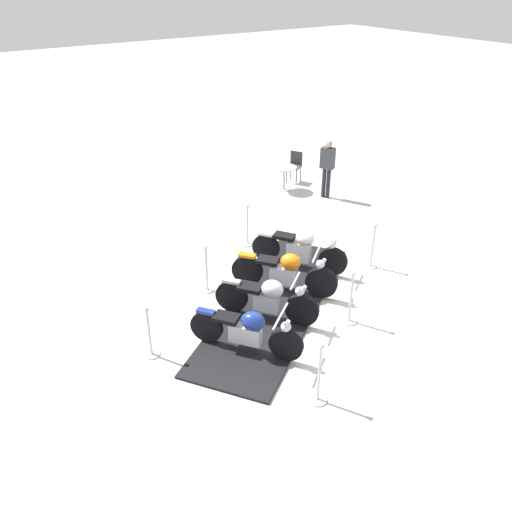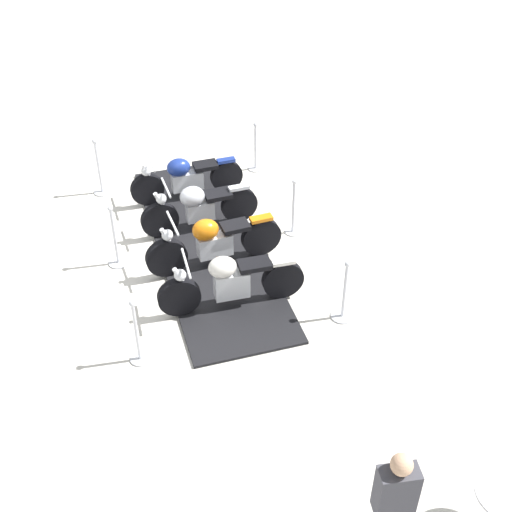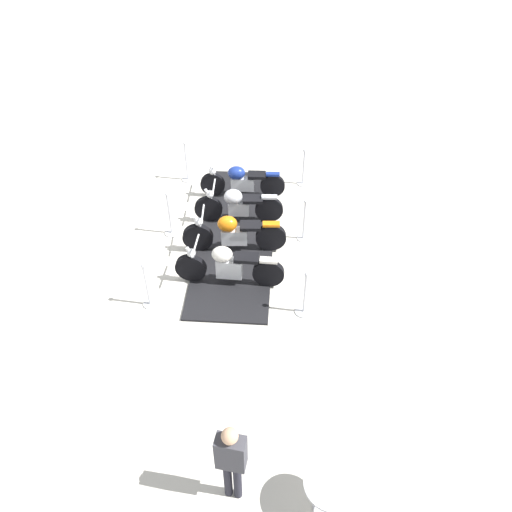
{
  "view_description": "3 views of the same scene",
  "coord_description": "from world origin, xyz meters",
  "px_view_note": "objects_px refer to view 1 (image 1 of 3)",
  "views": [
    {
      "loc": [
        7.15,
        -5.37,
        6.15
      ],
      "look_at": [
        -1.04,
        0.24,
        0.6
      ],
      "focal_mm": 36.94,
      "sensor_mm": 36.0,
      "label": 1
    },
    {
      "loc": [
        -3.58,
        8.63,
        7.04
      ],
      "look_at": [
        -1.28,
        1.31,
        1.08
      ],
      "focal_mm": 47.75,
      "sensor_mm": 36.0,
      "label": 2
    },
    {
      "loc": [
        -5.97,
        6.93,
        7.46
      ],
      "look_at": [
        -1.36,
        1.02,
        0.82
      ],
      "focal_mm": 35.52,
      "sensor_mm": 36.0,
      "label": 3
    }
  ],
  "objects_px": {
    "stanchion_left_front": "(150,339)",
    "motorcycle_cream": "(300,249)",
    "motorcycle_chrome": "(268,298)",
    "stanchion_right_front": "(319,382)",
    "stanchion_left_mid": "(207,274)",
    "stanchion_left_rear": "(248,232)",
    "stanchion_right_rear": "(372,251)",
    "stanchion_right_mid": "(350,306)",
    "motorcycle_copper": "(285,272)",
    "cafe_table": "(284,173)",
    "cafe_chair_near_table": "(295,164)",
    "bystander_person": "(327,164)",
    "motorcycle_navy": "(248,330)"
  },
  "relations": [
    {
      "from": "cafe_chair_near_table",
      "to": "motorcycle_copper",
      "type": "bearing_deg",
      "value": 21.74
    },
    {
      "from": "stanchion_right_front",
      "to": "stanchion_right_mid",
      "type": "bearing_deg",
      "value": 124.23
    },
    {
      "from": "cafe_table",
      "to": "cafe_chair_near_table",
      "type": "distance_m",
      "value": 0.82
    },
    {
      "from": "cafe_chair_near_table",
      "to": "stanchion_left_front",
      "type": "bearing_deg",
      "value": 7.27
    },
    {
      "from": "stanchion_right_front",
      "to": "cafe_table",
      "type": "distance_m",
      "value": 8.94
    },
    {
      "from": "stanchion_left_mid",
      "to": "motorcycle_chrome",
      "type": "bearing_deg",
      "value": 15.64
    },
    {
      "from": "motorcycle_chrome",
      "to": "stanchion_right_front",
      "type": "distance_m",
      "value": 2.31
    },
    {
      "from": "stanchion_right_rear",
      "to": "stanchion_left_mid",
      "type": "xyz_separation_m",
      "value": [
        -1.25,
        -3.61,
        0.0
      ]
    },
    {
      "from": "stanchion_right_rear",
      "to": "bystander_person",
      "type": "bearing_deg",
      "value": 153.55
    },
    {
      "from": "motorcycle_copper",
      "to": "stanchion_left_front",
      "type": "distance_m",
      "value": 3.22
    },
    {
      "from": "stanchion_left_rear",
      "to": "motorcycle_navy",
      "type": "bearing_deg",
      "value": -33.62
    },
    {
      "from": "stanchion_left_mid",
      "to": "bystander_person",
      "type": "distance_m",
      "value": 6.03
    },
    {
      "from": "stanchion_right_front",
      "to": "cafe_chair_near_table",
      "type": "xyz_separation_m",
      "value": [
        -7.84,
        5.67,
        0.18
      ]
    },
    {
      "from": "motorcycle_copper",
      "to": "stanchion_left_front",
      "type": "height_order",
      "value": "motorcycle_copper"
    },
    {
      "from": "stanchion_right_front",
      "to": "motorcycle_navy",
      "type": "bearing_deg",
      "value": -170.87
    },
    {
      "from": "stanchion_right_rear",
      "to": "stanchion_left_front",
      "type": "bearing_deg",
      "value": -89.65
    },
    {
      "from": "stanchion_right_rear",
      "to": "stanchion_left_rear",
      "type": "bearing_deg",
      "value": -145.77
    },
    {
      "from": "stanchion_right_rear",
      "to": "stanchion_left_mid",
      "type": "height_order",
      "value": "stanchion_right_rear"
    },
    {
      "from": "stanchion_left_rear",
      "to": "stanchion_left_front",
      "type": "distance_m",
      "value": 4.56
    },
    {
      "from": "stanchion_right_rear",
      "to": "cafe_chair_near_table",
      "type": "height_order",
      "value": "stanchion_right_rear"
    },
    {
      "from": "stanchion_left_mid",
      "to": "cafe_chair_near_table",
      "type": "distance_m",
      "value": 6.82
    },
    {
      "from": "motorcycle_navy",
      "to": "cafe_table",
      "type": "xyz_separation_m",
      "value": [
        -5.82,
        5.21,
        0.06
      ]
    },
    {
      "from": "motorcycle_chrome",
      "to": "stanchion_left_rear",
      "type": "height_order",
      "value": "stanchion_left_rear"
    },
    {
      "from": "motorcycle_chrome",
      "to": "stanchion_left_front",
      "type": "relative_size",
      "value": 1.69
    },
    {
      "from": "motorcycle_copper",
      "to": "motorcycle_cream",
      "type": "relative_size",
      "value": 0.95
    },
    {
      "from": "stanchion_right_front",
      "to": "cafe_chair_near_table",
      "type": "distance_m",
      "value": 9.68
    },
    {
      "from": "motorcycle_navy",
      "to": "stanchion_right_rear",
      "type": "distance_m",
      "value": 4.14
    },
    {
      "from": "bystander_person",
      "to": "motorcycle_navy",
      "type": "bearing_deg",
      "value": 12.02
    },
    {
      "from": "motorcycle_navy",
      "to": "cafe_chair_near_table",
      "type": "height_order",
      "value": "motorcycle_navy"
    },
    {
      "from": "stanchion_left_mid",
      "to": "cafe_table",
      "type": "height_order",
      "value": "stanchion_left_mid"
    },
    {
      "from": "motorcycle_chrome",
      "to": "stanchion_right_front",
      "type": "bearing_deg",
      "value": -51.99
    },
    {
      "from": "stanchion_right_front",
      "to": "motorcycle_cream",
      "type": "bearing_deg",
      "value": 145.5
    },
    {
      "from": "motorcycle_copper",
      "to": "stanchion_right_front",
      "type": "relative_size",
      "value": 1.65
    },
    {
      "from": "motorcycle_chrome",
      "to": "stanchion_left_rear",
      "type": "relative_size",
      "value": 1.64
    },
    {
      "from": "stanchion_right_rear",
      "to": "stanchion_right_mid",
      "type": "bearing_deg",
      "value": -55.77
    },
    {
      "from": "motorcycle_copper",
      "to": "stanchion_left_rear",
      "type": "distance_m",
      "value": 2.36
    },
    {
      "from": "motorcycle_cream",
      "to": "stanchion_right_mid",
      "type": "height_order",
      "value": "stanchion_right_mid"
    },
    {
      "from": "motorcycle_navy",
      "to": "stanchion_left_front",
      "type": "distance_m",
      "value": 1.73
    },
    {
      "from": "stanchion_right_rear",
      "to": "cafe_chair_near_table",
      "type": "relative_size",
      "value": 1.15
    },
    {
      "from": "stanchion_right_front",
      "to": "stanchion_right_rear",
      "type": "xyz_separation_m",
      "value": [
        -2.57,
        3.77,
        0.02
      ]
    },
    {
      "from": "motorcycle_chrome",
      "to": "stanchion_right_front",
      "type": "xyz_separation_m",
      "value": [
        2.23,
        -0.61,
        -0.14
      ]
    },
    {
      "from": "stanchion_right_front",
      "to": "stanchion_left_rear",
      "type": "bearing_deg",
      "value": 158.11
    },
    {
      "from": "motorcycle_cream",
      "to": "bystander_person",
      "type": "height_order",
      "value": "bystander_person"
    },
    {
      "from": "stanchion_left_front",
      "to": "motorcycle_cream",
      "type": "bearing_deg",
      "value": 102.25
    },
    {
      "from": "stanchion_right_rear",
      "to": "cafe_table",
      "type": "xyz_separation_m",
      "value": [
        -4.88,
        1.17,
        0.16
      ]
    },
    {
      "from": "motorcycle_cream",
      "to": "motorcycle_navy",
      "type": "bearing_deg",
      "value": -87.65
    },
    {
      "from": "stanchion_left_rear",
      "to": "cafe_chair_near_table",
      "type": "bearing_deg",
      "value": 127.13
    },
    {
      "from": "motorcycle_copper",
      "to": "stanchion_left_front",
      "type": "relative_size",
      "value": 1.82
    },
    {
      "from": "stanchion_right_mid",
      "to": "motorcycle_cream",
      "type": "bearing_deg",
      "value": 167.76
    },
    {
      "from": "stanchion_right_front",
      "to": "stanchion_right_rear",
      "type": "distance_m",
      "value": 4.56
    }
  ]
}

